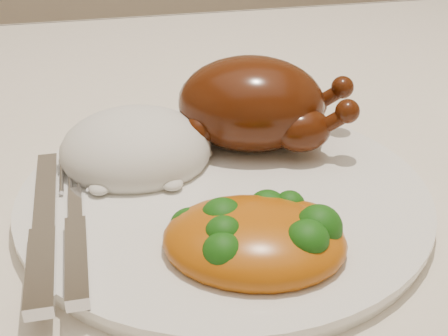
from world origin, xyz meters
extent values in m
cube|color=brown|center=(0.00, 0.00, 0.74)|extent=(1.60, 0.90, 0.04)
cube|color=#F0E4CE|center=(0.00, 0.00, 0.76)|extent=(1.72, 1.02, 0.01)
cube|color=#F0E4CE|center=(0.00, 0.51, 0.68)|extent=(1.72, 0.01, 0.18)
cylinder|color=white|center=(-0.01, -0.04, 0.77)|extent=(0.38, 0.38, 0.01)
ellipsoid|color=#4B1908|center=(0.03, 0.04, 0.82)|extent=(0.15, 0.13, 0.08)
ellipsoid|color=#4B1908|center=(0.02, 0.03, 0.84)|extent=(0.07, 0.06, 0.03)
ellipsoid|color=#4B1908|center=(0.06, 0.00, 0.81)|extent=(0.05, 0.04, 0.04)
sphere|color=#4B1908|center=(0.09, -0.01, 0.83)|extent=(0.02, 0.02, 0.02)
ellipsoid|color=#4B1908|center=(0.08, 0.05, 0.81)|extent=(0.05, 0.04, 0.04)
sphere|color=#4B1908|center=(0.11, 0.04, 0.83)|extent=(0.02, 0.02, 0.02)
sphere|color=#4B1908|center=(-0.02, 0.02, 0.81)|extent=(0.03, 0.03, 0.03)
sphere|color=#4B1908|center=(0.00, 0.08, 0.81)|extent=(0.03, 0.03, 0.03)
ellipsoid|color=white|center=(-0.08, 0.02, 0.79)|extent=(0.14, 0.13, 0.07)
ellipsoid|color=#C0590C|center=(-0.01, -0.12, 0.79)|extent=(0.15, 0.13, 0.04)
ellipsoid|color=#C0590C|center=(0.02, -0.11, 0.79)|extent=(0.06, 0.05, 0.03)
ellipsoid|color=#103F0A|center=(-0.05, -0.09, 0.79)|extent=(0.03, 0.03, 0.02)
ellipsoid|color=#103F0A|center=(-0.04, -0.14, 0.80)|extent=(0.03, 0.03, 0.03)
ellipsoid|color=#103F0A|center=(-0.03, -0.10, 0.80)|extent=(0.03, 0.03, 0.02)
ellipsoid|color=#103F0A|center=(0.02, -0.14, 0.80)|extent=(0.03, 0.03, 0.02)
ellipsoid|color=#103F0A|center=(-0.02, -0.09, 0.79)|extent=(0.03, 0.03, 0.02)
ellipsoid|color=#103F0A|center=(0.00, -0.09, 0.79)|extent=(0.03, 0.03, 0.02)
ellipsoid|color=#103F0A|center=(0.02, -0.09, 0.80)|extent=(0.02, 0.02, 0.02)
ellipsoid|color=#103F0A|center=(0.01, -0.09, 0.79)|extent=(0.03, 0.03, 0.03)
ellipsoid|color=#103F0A|center=(-0.04, -0.13, 0.79)|extent=(0.02, 0.02, 0.02)
ellipsoid|color=#103F0A|center=(-0.03, -0.12, 0.80)|extent=(0.02, 0.02, 0.02)
ellipsoid|color=#103F0A|center=(0.03, -0.13, 0.80)|extent=(0.03, 0.03, 0.03)
cube|color=silver|center=(-0.15, -0.02, 0.79)|extent=(0.02, 0.13, 0.00)
cube|color=silver|center=(-0.15, -0.11, 0.79)|extent=(0.02, 0.08, 0.01)
cube|color=silver|center=(-0.13, -0.11, 0.79)|extent=(0.01, 0.09, 0.01)
cube|color=silver|center=(-0.13, -0.02, 0.79)|extent=(0.01, 0.09, 0.00)
camera|label=1|loc=(-0.10, -0.44, 1.03)|focal=50.00mm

